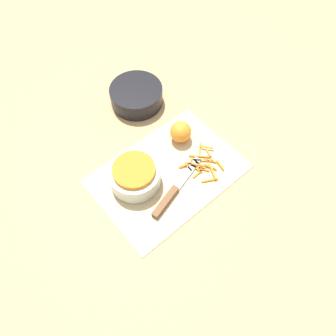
{
  "coord_description": "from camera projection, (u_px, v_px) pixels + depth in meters",
  "views": [
    {
      "loc": [
        -0.33,
        -0.38,
        0.87
      ],
      "look_at": [
        0.0,
        0.0,
        0.04
      ],
      "focal_mm": 35.0,
      "sensor_mm": 36.0,
      "label": 1
    }
  ],
  "objects": [
    {
      "name": "cutting_board",
      "position": [
        168.0,
        174.0,
        1.0
      ],
      "size": [
        0.44,
        0.31,
        0.01
      ],
      "color": "#CCB284",
      "rests_on": "ground_plane"
    },
    {
      "name": "bowl_speckled",
      "position": [
        135.0,
        175.0,
        0.96
      ],
      "size": [
        0.15,
        0.15,
        0.07
      ],
      "color": "silver",
      "rests_on": "cutting_board"
    },
    {
      "name": "orange_left",
      "position": [
        181.0,
        132.0,
        1.04
      ],
      "size": [
        0.07,
        0.07,
        0.07
      ],
      "color": "orange",
      "rests_on": "cutting_board"
    },
    {
      "name": "peel_pile",
      "position": [
        202.0,
        163.0,
        1.02
      ],
      "size": [
        0.13,
        0.14,
        0.01
      ],
      "color": "orange",
      "rests_on": "cutting_board"
    },
    {
      "name": "bowl_dark",
      "position": [
        136.0,
        95.0,
        1.13
      ],
      "size": [
        0.18,
        0.18,
        0.06
      ],
      "color": "black",
      "rests_on": "ground_plane"
    },
    {
      "name": "knife",
      "position": [
        170.0,
        196.0,
        0.95
      ],
      "size": [
        0.24,
        0.08,
        0.02
      ],
      "rotation": [
        0.0,
        0.0,
        0.26
      ],
      "color": "brown",
      "rests_on": "cutting_board"
    },
    {
      "name": "ground_plane",
      "position": [
        168.0,
        174.0,
        1.01
      ],
      "size": [
        4.0,
        4.0,
        0.0
      ],
      "primitive_type": "plane",
      "color": "tan"
    }
  ]
}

